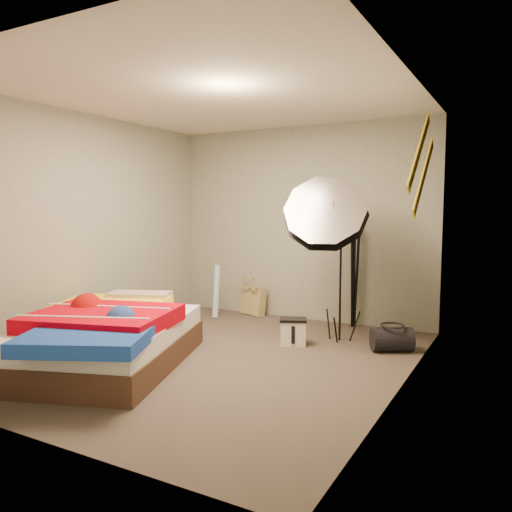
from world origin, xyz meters
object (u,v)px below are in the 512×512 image
Objects in this scene: bed at (106,336)px; camera_tripod at (354,268)px; camera_case at (293,333)px; wrapping_roll at (216,291)px; photo_umbrella at (326,216)px; tote_bag at (253,301)px; duffel_bag at (392,339)px.

camera_tripod is at bearing 59.29° from bed.
camera_case is 1.92m from bed.
wrapping_roll is 0.37× the size of photo_umbrella.
photo_umbrella reaches higher than camera_case.
camera_tripod reaches higher than tote_bag.
camera_tripod reaches higher than duffel_bag.
camera_case is at bearing -105.45° from camera_tripod.
photo_umbrella is at bearing -12.54° from tote_bag.
camera_tripod reaches higher than bed.
wrapping_roll is 1.72× the size of duffel_bag.
bed is (-2.21, -1.72, 0.15)m from duffel_bag.
camera_tripod is at bearing 11.18° from wrapping_roll.
tote_bag reaches higher than camera_case.
duffel_bag is at bearing -0.57° from photo_umbrella.
photo_umbrella reaches higher than duffel_bag.
wrapping_roll reaches higher than duffel_bag.
camera_case is at bearing -133.84° from photo_umbrella.
camera_case is 1.29m from camera_tripod.
camera_tripod is at bearing 19.11° from tote_bag.
tote_bag is at bearing 110.76° from camera_case.
duffel_bag is 0.18× the size of bed.
camera_case reaches higher than duffel_bag.
tote_bag is at bearing 45.91° from wrapping_roll.
camera_tripod is (1.53, 2.57, 0.45)m from bed.
bed is (0.24, -2.22, -0.07)m from wrapping_roll.
camera_case is 1.29m from photo_umbrella.
duffel_bag is 0.32× the size of camera_tripod.
duffel_bag is (2.09, -0.87, -0.07)m from tote_bag.
camera_tripod reaches higher than wrapping_roll.
bed is at bearing -83.79° from wrapping_roll.
bed is (-1.22, -1.47, 0.15)m from camera_case.
photo_umbrella is at bearing 49.56° from bed.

